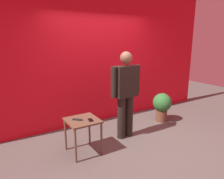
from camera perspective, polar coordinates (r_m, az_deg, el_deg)
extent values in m
plane|color=#59544F|center=(4.11, 6.64, -14.46)|extent=(12.00, 12.00, 0.00)
cube|color=red|center=(4.85, -3.56, 9.03)|extent=(6.36, 0.12, 3.08)
cylinder|color=black|center=(4.13, 2.58, -7.77)|extent=(0.16, 0.16, 0.84)
cylinder|color=black|center=(4.24, 4.69, -7.21)|extent=(0.16, 0.16, 0.84)
cube|color=black|center=(3.98, 3.80, 2.24)|extent=(0.47, 0.25, 0.60)
cube|color=red|center=(4.07, 2.78, 2.93)|extent=(0.13, 0.02, 0.50)
cube|color=#B2333D|center=(4.08, 2.72, 2.70)|extent=(0.05, 0.01, 0.45)
cylinder|color=black|center=(3.82, 0.49, 1.99)|extent=(0.12, 0.12, 0.57)
cylinder|color=black|center=(4.15, 6.85, 2.86)|extent=(0.12, 0.12, 0.57)
sphere|color=brown|center=(3.92, 3.91, 8.71)|extent=(0.23, 0.23, 0.23)
cube|color=brown|center=(3.59, -8.10, -8.41)|extent=(0.53, 0.53, 0.03)
cylinder|color=brown|center=(3.44, -9.98, -15.07)|extent=(0.04, 0.04, 0.57)
cylinder|color=brown|center=(3.62, -2.90, -13.38)|extent=(0.04, 0.04, 0.57)
cylinder|color=brown|center=(3.84, -12.66, -12.04)|extent=(0.04, 0.04, 0.57)
cylinder|color=brown|center=(3.99, -6.21, -10.71)|extent=(0.04, 0.04, 0.57)
cube|color=black|center=(3.54, -5.91, -8.33)|extent=(0.10, 0.15, 0.01)
cube|color=black|center=(3.57, -9.48, -8.15)|extent=(0.15, 0.15, 0.02)
cylinder|color=brown|center=(5.18, 13.41, -6.92)|extent=(0.26, 0.26, 0.28)
sphere|color=#2D7233|center=(5.08, 13.62, -3.47)|extent=(0.44, 0.44, 0.44)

